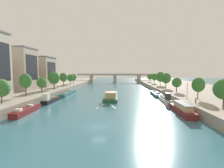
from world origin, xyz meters
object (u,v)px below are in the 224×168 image
(lamppost_right_bank, at_px, (187,90))
(barge_midriver, at_px, (111,95))
(tree_left_third, at_px, (41,83))
(bridge_far, at_px, (115,77))
(tree_right_by_lamp, at_px, (150,77))
(tree_right_far, at_px, (154,77))
(moored_boat_left_midway, at_px, (26,110))
(moored_boat_right_gap_after, at_px, (182,109))
(tree_left_past_mid, at_px, (63,77))
(moored_boat_right_near, at_px, (165,99))
(tree_right_end_of_row, at_px, (224,89))
(tree_left_midway, at_px, (73,77))
(tree_left_distant, at_px, (70,78))
(tree_right_third, at_px, (198,85))
(tree_right_past_mid, at_px, (160,77))
(tree_right_nearest, at_px, (177,83))
(tree_left_second, at_px, (25,81))
(tree_left_far, at_px, (1,88))
(moored_boat_left_upstream, at_px, (51,99))
(tree_left_by_lamp, at_px, (54,78))
(tree_right_midway, at_px, (166,78))
(moored_boat_left_near, at_px, (68,93))
(moored_boat_right_end, at_px, (156,94))
(person_on_quay, at_px, (196,100))

(lamppost_right_bank, bearing_deg, barge_midriver, 147.71)
(tree_left_third, xyz_separation_m, bridge_far, (24.94, 79.34, -0.83))
(tree_right_by_lamp, height_order, bridge_far, tree_right_by_lamp)
(tree_left_third, distance_m, tree_right_far, 66.04)
(moored_boat_left_midway, bearing_deg, moored_boat_right_gap_after, 2.48)
(tree_left_past_mid, bearing_deg, moored_boat_right_near, -32.48)
(moored_boat_right_gap_after, relative_size, tree_left_past_mid, 1.88)
(moored_boat_right_gap_after, bearing_deg, lamppost_right_bank, 60.26)
(moored_boat_right_near, distance_m, bridge_far, 87.25)
(lamppost_right_bank, bearing_deg, tree_right_by_lamp, 87.53)
(tree_right_far, bearing_deg, tree_left_third, -139.76)
(moored_boat_left_midway, distance_m, tree_right_end_of_row, 43.43)
(tree_left_midway, distance_m, tree_right_far, 50.46)
(tree_left_distant, xyz_separation_m, tree_left_midway, (-0.94, 8.95, 0.04))
(tree_right_third, bearing_deg, tree_right_past_mid, 89.57)
(tree_left_distant, height_order, tree_right_nearest, tree_left_distant)
(tree_right_far, bearing_deg, tree_left_second, -133.89)
(barge_midriver, xyz_separation_m, tree_right_nearest, (24.24, 1.52, 4.77))
(tree_left_far, distance_m, tree_left_second, 10.93)
(moored_boat_left_upstream, distance_m, tree_left_distant, 40.58)
(tree_left_by_lamp, bearing_deg, tree_right_midway, 7.90)
(tree_left_second, relative_size, tree_right_far, 1.11)
(tree_left_by_lamp, bearing_deg, barge_midriver, -17.65)
(tree_left_second, bearing_deg, tree_left_by_lamp, 87.24)
(tree_left_midway, bearing_deg, moored_boat_left_near, -77.91)
(tree_left_second, distance_m, tree_left_by_lamp, 18.99)
(tree_left_far, xyz_separation_m, tree_right_end_of_row, (49.23, -3.50, 0.41))
(lamppost_right_bank, bearing_deg, tree_left_far, -170.02)
(moored_boat_left_midway, height_order, bridge_far, bridge_far)
(moored_boat_left_upstream, relative_size, tree_left_past_mid, 1.58)
(tree_left_far, relative_size, tree_right_third, 0.98)
(moored_boat_right_gap_after, relative_size, tree_left_third, 2.38)
(moored_boat_left_midway, xyz_separation_m, tree_left_far, (-6.27, 0.50, 5.20))
(moored_boat_left_midway, height_order, tree_right_end_of_row, tree_right_end_of_row)
(moored_boat_left_midway, xyz_separation_m, moored_boat_right_near, (36.51, 15.31, 0.27))
(tree_left_second, height_order, tree_left_midway, tree_left_second)
(tree_left_by_lamp, distance_m, tree_right_end_of_row, 59.14)
(tree_left_third, relative_size, tree_right_by_lamp, 0.95)
(tree_right_far, bearing_deg, tree_left_by_lamp, -145.94)
(barge_midriver, height_order, moored_boat_right_end, barge_midriver)
(tree_right_end_of_row, height_order, tree_right_by_lamp, tree_right_end_of_row)
(moored_boat_right_gap_after, xyz_separation_m, tree_left_distant, (-42.31, 51.43, 4.93))
(tree_right_nearest, relative_size, tree_right_midway, 0.78)
(tree_left_far, bearing_deg, tree_left_past_mid, 89.68)
(barge_midriver, relative_size, tree_left_second, 3.25)
(tree_left_third, height_order, tree_right_far, tree_right_far)
(moored_boat_left_near, relative_size, tree_right_end_of_row, 2.58)
(person_on_quay, bearing_deg, bridge_far, 102.52)
(tree_left_far, height_order, tree_right_third, tree_right_third)
(moored_boat_right_gap_after, relative_size, bridge_far, 0.20)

